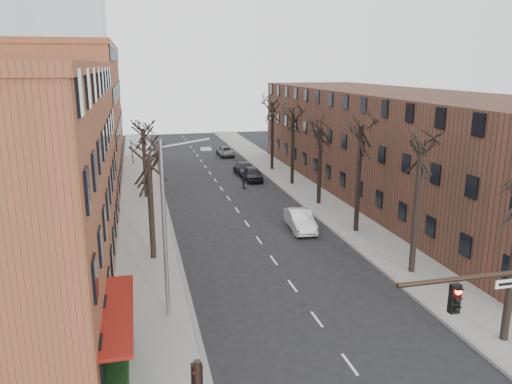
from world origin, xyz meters
TOP-DOWN VIEW (x-y plane):
  - sidewalk_left at (-8.00, 35.00)m, footprint 4.00×90.00m
  - sidewalk_right at (8.00, 35.00)m, footprint 4.00×90.00m
  - building_left_far at (-16.00, 44.00)m, footprint 12.00×28.00m
  - building_right at (16.00, 30.00)m, footprint 12.00×50.00m
  - awning_left at (-9.40, 6.00)m, footprint 1.20×7.00m
  - hedge at (-9.50, 5.00)m, footprint 0.80×6.00m
  - tree_right_a at (7.60, 4.00)m, footprint 5.20×5.20m
  - tree_right_b at (7.60, 12.00)m, footprint 5.20×5.20m
  - tree_right_c at (7.60, 20.00)m, footprint 5.20×5.20m
  - tree_right_d at (7.60, 28.00)m, footprint 5.20×5.20m
  - tree_right_e at (7.60, 36.00)m, footprint 5.20×5.20m
  - tree_right_f at (7.60, 44.00)m, footprint 5.20×5.20m
  - tree_left_a at (-7.60, 18.00)m, footprint 5.20×5.20m
  - tree_left_b at (-7.60, 34.00)m, footprint 5.20×5.20m
  - streetlight at (-7.03, 10.00)m, footprint 2.45×0.22m
  - silver_sedan at (3.65, 21.54)m, footprint 2.00×4.82m
  - parked_car_near at (4.00, 38.99)m, footprint 2.03×4.55m
  - parked_car_mid at (3.80, 41.90)m, footprint 2.19×5.00m
  - parked_car_far at (3.80, 54.68)m, footprint 2.10×4.54m
  - pedestrian_crossing at (2.28, 35.54)m, footprint 0.45×1.08m

SIDE VIEW (x-z plane):
  - awning_left at x=-9.40m, z-range -0.07..0.07m
  - tree_right_a at x=7.60m, z-range -5.00..5.00m
  - tree_right_b at x=7.60m, z-range -5.40..5.40m
  - tree_right_c at x=7.60m, z-range -5.80..5.80m
  - tree_right_d at x=7.60m, z-range -5.00..5.00m
  - tree_right_e at x=7.60m, z-range -5.40..5.40m
  - tree_right_f at x=7.60m, z-range -5.80..5.80m
  - tree_left_a at x=-7.60m, z-range -4.75..4.75m
  - tree_left_b at x=-7.60m, z-range -4.75..4.75m
  - sidewalk_left at x=-8.00m, z-range 0.00..0.15m
  - sidewalk_right at x=8.00m, z-range 0.00..0.15m
  - parked_car_far at x=3.80m, z-range 0.00..1.26m
  - hedge at x=-9.50m, z-range 0.15..1.15m
  - parked_car_mid at x=3.80m, z-range 0.00..1.43m
  - parked_car_near at x=4.00m, z-range 0.00..1.52m
  - silver_sedan at x=3.65m, z-range 0.00..1.55m
  - pedestrian_crossing at x=2.28m, z-range 0.00..1.84m
  - building_right at x=16.00m, z-range 0.00..10.00m
  - streetlight at x=-7.03m, z-range 0.50..9.53m
  - building_left_far at x=-16.00m, z-range 0.00..14.00m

